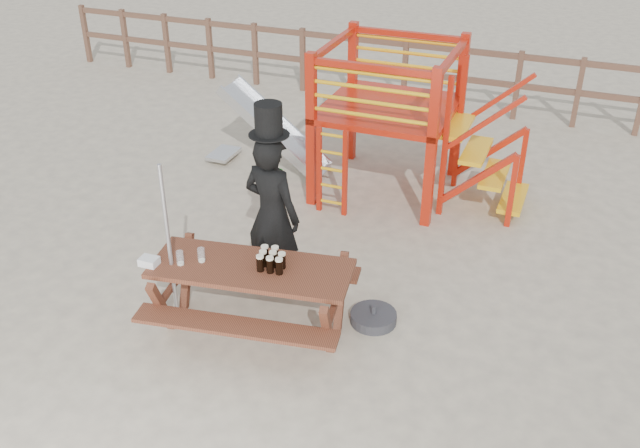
# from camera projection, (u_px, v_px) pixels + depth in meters

# --- Properties ---
(ground) EXTENTS (60.00, 60.00, 0.00)m
(ground) POSITION_uv_depth(u_px,v_px,m) (263.00, 332.00, 7.36)
(ground) COLOR beige
(ground) RESTS_ON ground
(back_fence) EXTENTS (15.09, 0.09, 1.20)m
(back_fence) POSITION_uv_depth(u_px,v_px,m) (432.00, 68.00, 12.63)
(back_fence) COLOR brown
(back_fence) RESTS_ON ground
(playground_fort) EXTENTS (4.71, 1.84, 2.10)m
(playground_fort) POSITION_uv_depth(u_px,v_px,m) (382.00, 117.00, 9.67)
(playground_fort) COLOR red
(playground_fort) RESTS_ON ground
(picnic_table) EXTENTS (2.18, 1.67, 0.77)m
(picnic_table) POSITION_uv_depth(u_px,v_px,m) (252.00, 290.00, 7.16)
(picnic_table) COLOR brown
(picnic_table) RESTS_ON ground
(man_with_hat) EXTENTS (0.75, 0.57, 2.18)m
(man_with_hat) POSITION_uv_depth(u_px,v_px,m) (272.00, 211.00, 7.57)
(man_with_hat) COLOR black
(man_with_hat) RESTS_ON ground
(metal_pole) EXTENTS (0.04, 0.04, 1.86)m
(metal_pole) POSITION_uv_depth(u_px,v_px,m) (170.00, 250.00, 6.98)
(metal_pole) COLOR #B2B2B7
(metal_pole) RESTS_ON ground
(parasol_base) EXTENTS (0.49, 0.49, 0.21)m
(parasol_base) POSITION_uv_depth(u_px,v_px,m) (373.00, 317.00, 7.47)
(parasol_base) COLOR #323237
(parasol_base) RESTS_ON ground
(paper_bag) EXTENTS (0.18, 0.15, 0.08)m
(paper_bag) POSITION_uv_depth(u_px,v_px,m) (149.00, 261.00, 7.03)
(paper_bag) COLOR white
(paper_bag) RESTS_ON picnic_table
(stout_pints) EXTENTS (0.30, 0.28, 0.17)m
(stout_pints) POSITION_uv_depth(u_px,v_px,m) (271.00, 260.00, 6.97)
(stout_pints) COLOR black
(stout_pints) RESTS_ON picnic_table
(empty_glasses) EXTENTS (0.24, 0.20, 0.15)m
(empty_glasses) POSITION_uv_depth(u_px,v_px,m) (191.00, 257.00, 7.04)
(empty_glasses) COLOR silver
(empty_glasses) RESTS_ON picnic_table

